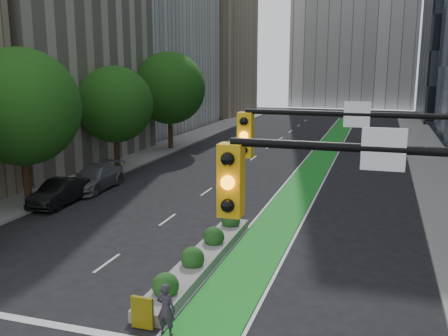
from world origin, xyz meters
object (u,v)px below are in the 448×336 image
Objects in this scene: cyclist at (166,309)px; parked_car_left_far at (95,178)px; median_planter at (202,256)px; parked_car_left_mid at (59,192)px.

cyclist is 18.70m from parked_car_left_far.
median_planter is at bearing -44.15° from parked_car_left_far.
parked_car_left_far is (-10.70, 9.46, 0.39)m from median_planter.
median_planter is 2.35× the size of parked_car_left_mid.
parked_car_left_far is (-11.50, 14.75, -0.06)m from cyclist.
parked_car_left_mid reaches higher than median_planter.
median_planter is 6.30× the size of cyclist.
parked_car_left_mid is 0.84× the size of parked_car_left_far.
median_planter is 5.37m from cyclist.
median_planter is 1.96× the size of parked_car_left_far.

